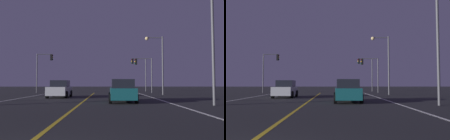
# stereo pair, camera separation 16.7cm
# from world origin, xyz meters

# --- Properties ---
(lane_edge_right) EXTENTS (0.16, 37.70, 0.01)m
(lane_edge_right) POSITION_xyz_m (6.31, 12.85, 0.00)
(lane_edge_right) COLOR silver
(lane_edge_right) RESTS_ON ground
(lane_center_divider) EXTENTS (0.16, 37.70, 0.01)m
(lane_center_divider) POSITION_xyz_m (0.00, 12.85, 0.00)
(lane_center_divider) COLOR gold
(lane_center_divider) RESTS_ON ground
(car_oncoming) EXTENTS (2.02, 4.30, 1.70)m
(car_oncoming) POSITION_xyz_m (-2.85, 20.56, 0.82)
(car_oncoming) COLOR black
(car_oncoming) RESTS_ON ground
(car_lead_same_lane) EXTENTS (2.02, 4.30, 1.70)m
(car_lead_same_lane) POSITION_xyz_m (2.97, 14.53, 0.82)
(car_lead_same_lane) COLOR black
(car_lead_same_lane) RESTS_ON ground
(traffic_light_near_right) EXTENTS (2.66, 0.36, 5.14)m
(traffic_light_near_right) POSITION_xyz_m (7.27, 32.20, 3.81)
(traffic_light_near_right) COLOR #4C4C51
(traffic_light_near_right) RESTS_ON ground
(traffic_light_near_left) EXTENTS (2.43, 0.36, 5.76)m
(traffic_light_near_left) POSITION_xyz_m (-7.45, 32.20, 4.21)
(traffic_light_near_left) COLOR #4C4C51
(traffic_light_near_left) RESTS_ON ground
(traffic_light_far_right) EXTENTS (2.58, 0.36, 5.71)m
(traffic_light_far_right) POSITION_xyz_m (7.37, 37.70, 4.19)
(traffic_light_far_right) COLOR #4C4C51
(traffic_light_far_right) RESTS_ON ground
(street_lamp_right_near) EXTENTS (2.11, 0.44, 8.56)m
(street_lamp_right_near) POSITION_xyz_m (8.18, 11.72, 5.38)
(street_lamp_right_near) COLOR #4C4C51
(street_lamp_right_near) RESTS_ON ground
(street_lamp_right_far) EXTENTS (2.23, 0.44, 7.14)m
(street_lamp_right_far) POSITION_xyz_m (8.09, 25.58, 4.61)
(street_lamp_right_far) COLOR #4C4C51
(street_lamp_right_far) RESTS_ON ground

